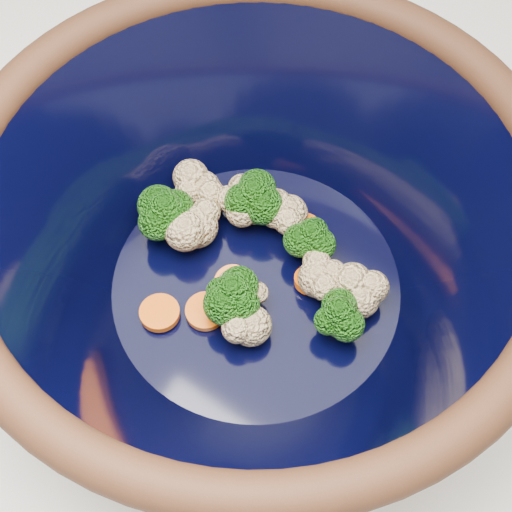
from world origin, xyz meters
The scene contains 2 objects.
mixing_bowl centered at (-0.07, 0.07, 1.00)m, with size 0.44×0.44×0.17m.
vegetable_pile centered at (-0.08, 0.09, 0.96)m, with size 0.19×0.15×0.05m.
Camera 1 is at (0.08, -0.14, 1.41)m, focal length 50.00 mm.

